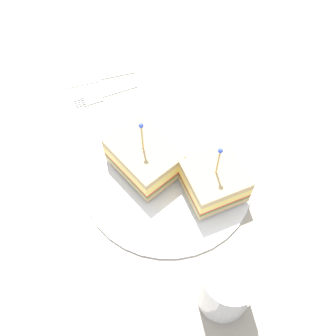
{
  "coord_description": "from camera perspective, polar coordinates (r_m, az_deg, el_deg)",
  "views": [
    {
      "loc": [
        -3.03,
        30.94,
        54.36
      ],
      "look_at": [
        0.0,
        0.0,
        2.98
      ],
      "focal_mm": 42.64,
      "sensor_mm": 36.0,
      "label": 1
    }
  ],
  "objects": [
    {
      "name": "sandwich_half_front",
      "position": [
        0.61,
        -3.44,
        1.53
      ],
      "size": [
        12.78,
        12.64,
        10.8
      ],
      "color": "tan",
      "rests_on": "plate"
    },
    {
      "name": "fork",
      "position": [
        0.73,
        -9.8,
        10.03
      ],
      "size": [
        11.11,
        6.59,
        0.35
      ],
      "color": "silver",
      "rests_on": "ground_plane"
    },
    {
      "name": "knife",
      "position": [
        0.76,
        -10.42,
        12.38
      ],
      "size": [
        13.04,
        5.91,
        0.35
      ],
      "color": "silver",
      "rests_on": "ground_plane"
    },
    {
      "name": "plate",
      "position": [
        0.62,
        -0.0,
        -1.19
      ],
      "size": [
        26.47,
        26.47,
        0.98
      ],
      "primitive_type": "cylinder",
      "color": "white",
      "rests_on": "ground_plane"
    },
    {
      "name": "drink_glass",
      "position": [
        0.52,
        8.3,
        -16.66
      ],
      "size": [
        6.79,
        6.79,
        10.03
      ],
      "color": "beige",
      "rests_on": "ground_plane"
    },
    {
      "name": "sandwich_half_back",
      "position": [
        0.59,
        6.62,
        -1.87
      ],
      "size": [
        10.91,
        10.75,
        10.92
      ],
      "color": "tan",
      "rests_on": "plate"
    },
    {
      "name": "ground_plane",
      "position": [
        0.63,
        -0.0,
        -1.86
      ],
      "size": [
        107.65,
        107.65,
        2.0
      ],
      "primitive_type": "cube",
      "color": "#9E9384"
    }
  ]
}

